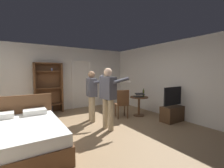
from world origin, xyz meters
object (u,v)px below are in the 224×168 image
at_px(person_striped_shirt, 92,92).
at_px(bed, 20,137).
at_px(suitcase_dark, 44,111).
at_px(laptop, 139,96).
at_px(person_blue_shirt, 108,94).
at_px(bookshelf, 48,86).
at_px(side_table, 139,103).
at_px(bottle_on_table, 143,93).
at_px(wooden_chair, 122,103).
at_px(tv_flatscreen, 174,111).

bearing_deg(person_striped_shirt, bed, -153.84).
bearing_deg(person_striped_shirt, suitcase_dark, 131.93).
height_order(bed, person_striped_shirt, person_striped_shirt).
height_order(laptop, person_blue_shirt, person_blue_shirt).
bearing_deg(person_blue_shirt, bookshelf, 111.56).
bearing_deg(person_striped_shirt, side_table, -12.30).
height_order(bottle_on_table, wooden_chair, bottle_on_table).
relative_size(side_table, wooden_chair, 0.71).
height_order(bookshelf, side_table, bookshelf).
bearing_deg(bottle_on_table, side_table, 150.26).
xyz_separation_m(tv_flatscreen, suitcase_dark, (-3.50, 2.84, -0.14)).
distance_m(side_table, wooden_chair, 0.70).
xyz_separation_m(side_table, person_striped_shirt, (-1.70, 0.37, 0.47)).
xyz_separation_m(bed, tv_flatscreen, (4.29, -0.43, 0.03)).
relative_size(bookshelf, bottle_on_table, 6.53).
relative_size(bottle_on_table, person_striped_shirt, 0.18).
relative_size(person_striped_shirt, suitcase_dark, 3.33).
distance_m(bottle_on_table, suitcase_dark, 3.67).
bearing_deg(wooden_chair, tv_flatscreen, -43.07).
bearing_deg(tv_flatscreen, suitcase_dark, 140.96).
height_order(bed, side_table, bed).
xyz_separation_m(side_table, bottle_on_table, (0.14, -0.08, 0.35)).
bearing_deg(person_striped_shirt, tv_flatscreen, -32.68).
xyz_separation_m(person_striped_shirt, suitcase_dark, (-1.26, 1.40, -0.75)).
relative_size(bottle_on_table, wooden_chair, 0.30).
height_order(tv_flatscreen, person_striped_shirt, person_striped_shirt).
distance_m(tv_flatscreen, person_blue_shirt, 2.33).
bearing_deg(bed, person_striped_shirt, 26.16).
distance_m(side_table, laptop, 0.29).
relative_size(tv_flatscreen, bottle_on_table, 3.75).
height_order(bookshelf, wooden_chair, bookshelf).
xyz_separation_m(tv_flatscreen, person_striped_shirt, (-2.24, 1.44, 0.61)).
distance_m(laptop, person_striped_shirt, 1.72).
relative_size(person_blue_shirt, suitcase_dark, 3.49).
bearing_deg(side_table, tv_flatscreen, -63.09).
bearing_deg(bookshelf, person_striped_shirt, -61.32).
bearing_deg(wooden_chair, bottle_on_table, -11.39).
bearing_deg(laptop, side_table, 40.77).
distance_m(tv_flatscreen, suitcase_dark, 4.51).
bearing_deg(bookshelf, laptop, -40.21).
height_order(side_table, person_striped_shirt, person_striped_shirt).
relative_size(laptop, suitcase_dark, 0.87).
relative_size(wooden_chair, person_blue_shirt, 0.58).
relative_size(side_table, bottle_on_table, 2.34).
xyz_separation_m(wooden_chair, suitcase_dark, (-2.26, 1.68, -0.35)).
bearing_deg(tv_flatscreen, bookshelf, 134.75).
xyz_separation_m(bookshelf, side_table, (2.71, -2.21, -0.59)).
bearing_deg(side_table, bookshelf, 140.78).
relative_size(tv_flatscreen, suitcase_dark, 2.30).
bearing_deg(bed, laptop, 9.13).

